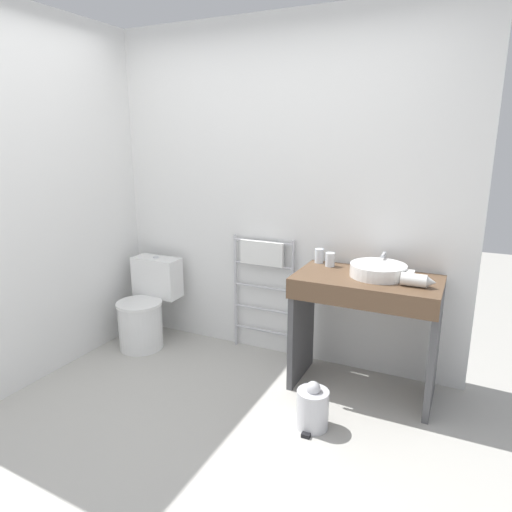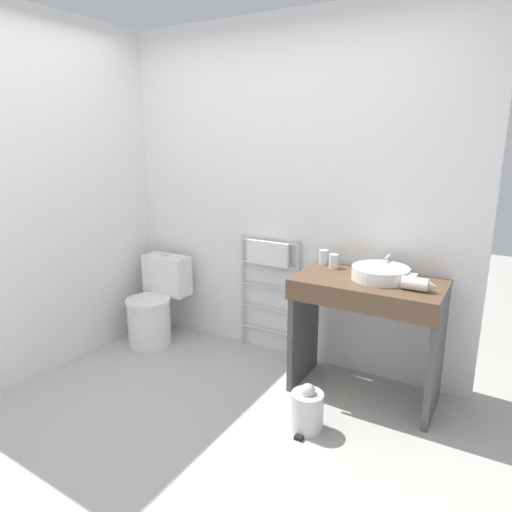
{
  "view_description": "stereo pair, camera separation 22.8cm",
  "coord_description": "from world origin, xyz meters",
  "px_view_note": "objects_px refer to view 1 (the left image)",
  "views": [
    {
      "loc": [
        1.38,
        -1.69,
        1.71
      ],
      "look_at": [
        0.14,
        0.9,
        0.97
      ],
      "focal_mm": 32.0,
      "sensor_mm": 36.0,
      "label": 1
    },
    {
      "loc": [
        1.58,
        -1.58,
        1.71
      ],
      "look_at": [
        0.14,
        0.9,
        0.97
      ],
      "focal_mm": 32.0,
      "sensor_mm": 36.0,
      "label": 2
    }
  ],
  "objects_px": {
    "towel_radiator": "(262,271)",
    "hair_dryer": "(416,280)",
    "sink_basin": "(378,270)",
    "cup_near_wall": "(319,256)",
    "cup_near_edge": "(330,260)",
    "trash_bin": "(313,408)",
    "toilet": "(146,308)"
  },
  "relations": [
    {
      "from": "towel_radiator",
      "to": "sink_basin",
      "type": "relative_size",
      "value": 2.63
    },
    {
      "from": "towel_radiator",
      "to": "trash_bin",
      "type": "bearing_deg",
      "value": -48.74
    },
    {
      "from": "sink_basin",
      "to": "trash_bin",
      "type": "height_order",
      "value": "sink_basin"
    },
    {
      "from": "towel_radiator",
      "to": "cup_near_edge",
      "type": "xyz_separation_m",
      "value": [
        0.58,
        -0.11,
        0.19
      ]
    },
    {
      "from": "sink_basin",
      "to": "cup_near_wall",
      "type": "relative_size",
      "value": 3.52
    },
    {
      "from": "towel_radiator",
      "to": "sink_basin",
      "type": "xyz_separation_m",
      "value": [
        0.93,
        -0.21,
        0.18
      ]
    },
    {
      "from": "towel_radiator",
      "to": "hair_dryer",
      "type": "bearing_deg",
      "value": -14.78
    },
    {
      "from": "towel_radiator",
      "to": "sink_basin",
      "type": "bearing_deg",
      "value": -12.81
    },
    {
      "from": "toilet",
      "to": "cup_near_edge",
      "type": "height_order",
      "value": "cup_near_edge"
    },
    {
      "from": "toilet",
      "to": "cup_near_wall",
      "type": "height_order",
      "value": "cup_near_wall"
    },
    {
      "from": "toilet",
      "to": "sink_basin",
      "type": "xyz_separation_m",
      "value": [
        1.87,
        0.08,
        0.55
      ]
    },
    {
      "from": "cup_near_edge",
      "to": "trash_bin",
      "type": "xyz_separation_m",
      "value": [
        0.13,
        -0.7,
        -0.74
      ]
    },
    {
      "from": "cup_near_edge",
      "to": "toilet",
      "type": "bearing_deg",
      "value": -172.99
    },
    {
      "from": "trash_bin",
      "to": "cup_near_edge",
      "type": "bearing_deg",
      "value": 100.53
    },
    {
      "from": "cup_near_wall",
      "to": "hair_dryer",
      "type": "height_order",
      "value": "cup_near_wall"
    },
    {
      "from": "toilet",
      "to": "towel_radiator",
      "type": "distance_m",
      "value": 1.05
    },
    {
      "from": "sink_basin",
      "to": "cup_near_edge",
      "type": "distance_m",
      "value": 0.37
    },
    {
      "from": "towel_radiator",
      "to": "cup_near_edge",
      "type": "bearing_deg",
      "value": -10.62
    },
    {
      "from": "towel_radiator",
      "to": "hair_dryer",
      "type": "distance_m",
      "value": 1.24
    },
    {
      "from": "sink_basin",
      "to": "cup_near_edge",
      "type": "height_order",
      "value": "cup_near_edge"
    },
    {
      "from": "towel_radiator",
      "to": "hair_dryer",
      "type": "relative_size",
      "value": 4.69
    },
    {
      "from": "cup_near_wall",
      "to": "hair_dryer",
      "type": "xyz_separation_m",
      "value": [
        0.71,
        -0.26,
        -0.01
      ]
    },
    {
      "from": "cup_near_wall",
      "to": "hair_dryer",
      "type": "distance_m",
      "value": 0.75
    },
    {
      "from": "toilet",
      "to": "cup_near_wall",
      "type": "bearing_deg",
      "value": 9.82
    },
    {
      "from": "hair_dryer",
      "to": "trash_bin",
      "type": "relative_size",
      "value": 0.67
    },
    {
      "from": "hair_dryer",
      "to": "trash_bin",
      "type": "xyz_separation_m",
      "value": [
        -0.48,
        -0.49,
        -0.73
      ]
    },
    {
      "from": "cup_near_edge",
      "to": "hair_dryer",
      "type": "height_order",
      "value": "cup_near_edge"
    },
    {
      "from": "toilet",
      "to": "towel_radiator",
      "type": "bearing_deg",
      "value": 17.39
    },
    {
      "from": "towel_radiator",
      "to": "hair_dryer",
      "type": "xyz_separation_m",
      "value": [
        1.18,
        -0.31,
        0.18
      ]
    },
    {
      "from": "toilet",
      "to": "cup_near_edge",
      "type": "xyz_separation_m",
      "value": [
        1.52,
        0.19,
        0.55
      ]
    },
    {
      "from": "towel_radiator",
      "to": "sink_basin",
      "type": "distance_m",
      "value": 0.97
    },
    {
      "from": "towel_radiator",
      "to": "trash_bin",
      "type": "relative_size",
      "value": 3.16
    }
  ]
}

